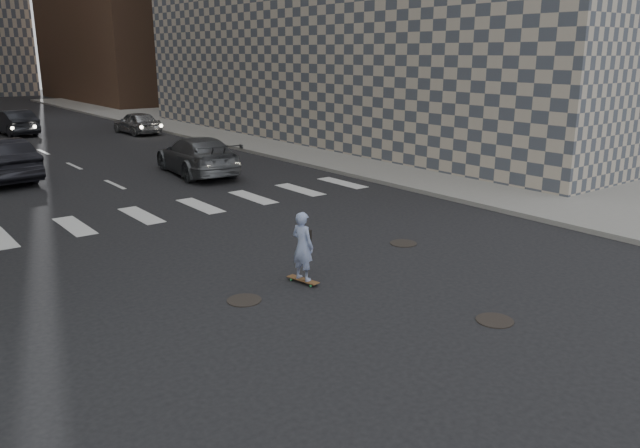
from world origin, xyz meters
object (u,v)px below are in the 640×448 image
at_px(skateboarder, 303,246).
at_px(traffic_car_e, 14,123).
at_px(traffic_car_b, 197,156).
at_px(traffic_car_d, 137,123).

distance_m(skateboarder, traffic_car_e, 30.73).
bearing_deg(traffic_car_b, traffic_car_d, -95.57).
distance_m(traffic_car_d, traffic_car_e, 7.22).
height_order(skateboarder, traffic_car_d, skateboarder).
relative_size(traffic_car_b, traffic_car_e, 1.18).
distance_m(skateboarder, traffic_car_b, 13.30).
bearing_deg(traffic_car_d, traffic_car_e, -37.83).
distance_m(skateboarder, traffic_car_d, 27.61).
xyz_separation_m(traffic_car_d, traffic_car_e, (-6.01, 4.00, 0.06)).
distance_m(traffic_car_b, traffic_car_d, 14.33).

